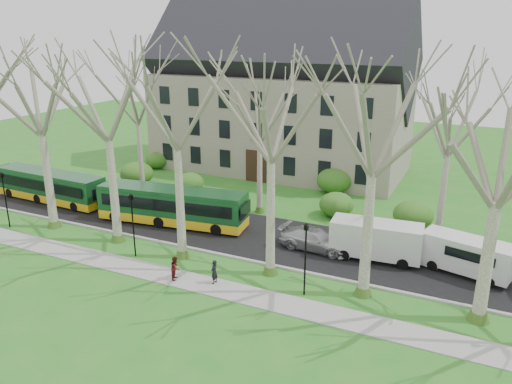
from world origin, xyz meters
TOP-DOWN VIEW (x-y plane):
  - ground at (0.00, 0.00)m, footprint 120.00×120.00m
  - sidewalk at (0.00, -2.50)m, footprint 70.00×2.00m
  - road at (0.00, 5.50)m, footprint 80.00×8.00m
  - curb at (0.00, 1.50)m, footprint 80.00×0.25m
  - building at (-6.00, 24.00)m, footprint 26.50×12.20m
  - tree_row_verge at (0.00, 0.30)m, footprint 49.00×7.00m
  - tree_row_far at (-1.33, 11.00)m, footprint 33.00×7.00m
  - lamp_row at (-0.00, -1.00)m, footprint 36.22×0.22m
  - hedges at (-4.67, 14.00)m, footprint 30.60×8.60m
  - bus_lead at (-19.72, 4.83)m, footprint 11.07×2.71m
  - bus_follow at (-7.01, 4.90)m, footprint 11.96×3.92m
  - sedan at (4.60, 5.05)m, footprint 5.11×2.31m
  - van_a at (8.62, 5.34)m, footprint 5.95×2.57m
  - van_b at (14.14, 5.62)m, footprint 5.61×3.21m
  - pedestrian_a at (0.73, -2.11)m, footprint 0.37×0.55m
  - pedestrian_b at (-1.66, -2.62)m, footprint 0.74×0.84m

SIDE VIEW (x-z plane):
  - ground at x=0.00m, z-range 0.00..0.00m
  - sidewalk at x=0.00m, z-range 0.00..0.06m
  - road at x=0.00m, z-range 0.00..0.06m
  - curb at x=0.00m, z-range 0.00..0.14m
  - sedan at x=4.60m, z-range 0.06..1.51m
  - pedestrian_b at x=-1.66m, z-range 0.06..1.52m
  - pedestrian_a at x=0.73m, z-range 0.06..1.55m
  - hedges at x=-4.67m, z-range 0.00..2.00m
  - van_b at x=14.14m, z-range 0.06..2.37m
  - van_a at x=8.62m, z-range 0.06..2.59m
  - bus_lead at x=-19.72m, z-range 0.06..2.81m
  - bus_follow at x=-7.01m, z-range 0.06..3.00m
  - lamp_row at x=0.00m, z-range 0.42..4.72m
  - tree_row_far at x=-1.33m, z-range 0.00..12.00m
  - tree_row_verge at x=0.00m, z-range 0.00..14.00m
  - building at x=-6.00m, z-range 0.07..16.07m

